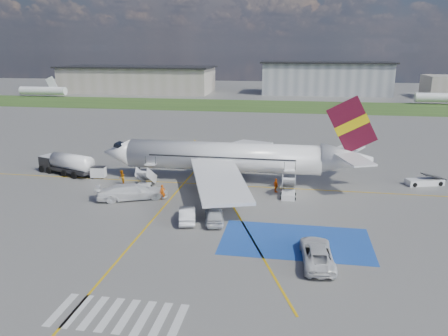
{
  "coord_description": "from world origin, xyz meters",
  "views": [
    {
      "loc": [
        9.62,
        -42.42,
        17.59
      ],
      "look_at": [
        1.14,
        7.97,
        3.5
      ],
      "focal_mm": 35.0,
      "sensor_mm": 36.0,
      "label": 1
    }
  ],
  "objects_px": {
    "gpu_cart": "(98,173)",
    "airliner": "(234,157)",
    "fuel_tanker": "(67,165)",
    "belt_loader": "(425,182)",
    "van_white_b": "(132,189)",
    "van_white_a": "(317,250)",
    "car_silver_a": "(214,215)",
    "car_silver_b": "(187,214)"
  },
  "relations": [
    {
      "from": "belt_loader",
      "to": "car_silver_b",
      "type": "distance_m",
      "value": 33.1
    },
    {
      "from": "belt_loader",
      "to": "car_silver_a",
      "type": "height_order",
      "value": "car_silver_a"
    },
    {
      "from": "car_silver_b",
      "to": "van_white_a",
      "type": "distance_m",
      "value": 14.78
    },
    {
      "from": "airliner",
      "to": "van_white_b",
      "type": "relative_size",
      "value": 5.8
    },
    {
      "from": "car_silver_a",
      "to": "fuel_tanker",
      "type": "bearing_deg",
      "value": -42.32
    },
    {
      "from": "airliner",
      "to": "fuel_tanker",
      "type": "distance_m",
      "value": 24.31
    },
    {
      "from": "fuel_tanker",
      "to": "car_silver_a",
      "type": "bearing_deg",
      "value": -10.5
    },
    {
      "from": "fuel_tanker",
      "to": "gpu_cart",
      "type": "bearing_deg",
      "value": 8.77
    },
    {
      "from": "belt_loader",
      "to": "van_white_b",
      "type": "distance_m",
      "value": 38.18
    },
    {
      "from": "gpu_cart",
      "to": "van_white_a",
      "type": "distance_m",
      "value": 35.53
    },
    {
      "from": "airliner",
      "to": "van_white_b",
      "type": "distance_m",
      "value": 14.53
    },
    {
      "from": "airliner",
      "to": "car_silver_a",
      "type": "bearing_deg",
      "value": -89.68
    },
    {
      "from": "gpu_cart",
      "to": "airliner",
      "type": "bearing_deg",
      "value": -1.61
    },
    {
      "from": "car_silver_b",
      "to": "van_white_a",
      "type": "height_order",
      "value": "van_white_a"
    },
    {
      "from": "gpu_cart",
      "to": "van_white_b",
      "type": "bearing_deg",
      "value": -50.39
    },
    {
      "from": "gpu_cart",
      "to": "car_silver_a",
      "type": "bearing_deg",
      "value": -41.16
    },
    {
      "from": "belt_loader",
      "to": "van_white_a",
      "type": "height_order",
      "value": "van_white_a"
    },
    {
      "from": "fuel_tanker",
      "to": "gpu_cart",
      "type": "height_order",
      "value": "fuel_tanker"
    },
    {
      "from": "airliner",
      "to": "car_silver_b",
      "type": "xyz_separation_m",
      "value": [
        -2.78,
        -14.93,
        -2.61
      ]
    },
    {
      "from": "fuel_tanker",
      "to": "belt_loader",
      "type": "height_order",
      "value": "fuel_tanker"
    },
    {
      "from": "gpu_cart",
      "to": "car_silver_a",
      "type": "xyz_separation_m",
      "value": [
        19.01,
        -13.18,
        0.07
      ]
    },
    {
      "from": "van_white_b",
      "to": "van_white_a",
      "type": "bearing_deg",
      "value": -143.38
    },
    {
      "from": "airliner",
      "to": "van_white_a",
      "type": "xyz_separation_m",
      "value": [
        10.3,
        -21.8,
        -2.36
      ]
    },
    {
      "from": "car_silver_a",
      "to": "van_white_a",
      "type": "height_order",
      "value": "van_white_a"
    },
    {
      "from": "belt_loader",
      "to": "van_white_a",
      "type": "xyz_separation_m",
      "value": [
        -14.97,
        -24.43,
        0.64
      ]
    },
    {
      "from": "gpu_cart",
      "to": "belt_loader",
      "type": "bearing_deg",
      "value": -0.97
    },
    {
      "from": "car_silver_a",
      "to": "gpu_cart",
      "type": "bearing_deg",
      "value": -46.72
    },
    {
      "from": "fuel_tanker",
      "to": "car_silver_a",
      "type": "height_order",
      "value": "fuel_tanker"
    },
    {
      "from": "car_silver_a",
      "to": "car_silver_b",
      "type": "xyz_separation_m",
      "value": [
        -2.86,
        -0.15,
        -0.04
      ]
    },
    {
      "from": "airliner",
      "to": "gpu_cart",
      "type": "xyz_separation_m",
      "value": [
        -18.93,
        -1.6,
        -2.65
      ]
    },
    {
      "from": "car_silver_b",
      "to": "van_white_b",
      "type": "bearing_deg",
      "value": -48.7
    },
    {
      "from": "belt_loader",
      "to": "car_silver_b",
      "type": "height_order",
      "value": "belt_loader"
    },
    {
      "from": "airliner",
      "to": "belt_loader",
      "type": "height_order",
      "value": "airliner"
    },
    {
      "from": "fuel_tanker",
      "to": "airliner",
      "type": "bearing_deg",
      "value": 21.16
    },
    {
      "from": "car_silver_a",
      "to": "airliner",
      "type": "bearing_deg",
      "value": -101.68
    },
    {
      "from": "fuel_tanker",
      "to": "car_silver_a",
      "type": "xyz_separation_m",
      "value": [
        24.29,
        -14.21,
        -0.49
      ]
    },
    {
      "from": "airliner",
      "to": "belt_loader",
      "type": "xyz_separation_m",
      "value": [
        25.27,
        2.63,
        -3.0
      ]
    },
    {
      "from": "gpu_cart",
      "to": "van_white_b",
      "type": "height_order",
      "value": "van_white_b"
    },
    {
      "from": "gpu_cart",
      "to": "car_silver_b",
      "type": "distance_m",
      "value": 20.94
    },
    {
      "from": "airliner",
      "to": "car_silver_b",
      "type": "height_order",
      "value": "airliner"
    },
    {
      "from": "fuel_tanker",
      "to": "van_white_a",
      "type": "bearing_deg",
      "value": -11.78
    },
    {
      "from": "airliner",
      "to": "car_silver_b",
      "type": "relative_size",
      "value": 7.8
    }
  ]
}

